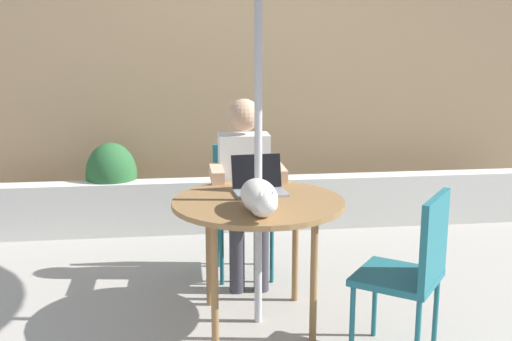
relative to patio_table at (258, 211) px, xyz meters
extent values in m
plane|color=gray|center=(0.00, 0.00, -0.68)|extent=(14.00, 14.00, 0.00)
cube|color=#937756|center=(0.00, 2.38, 0.30)|extent=(5.79, 0.08, 1.96)
cube|color=beige|center=(0.00, 1.78, -0.46)|extent=(5.21, 0.20, 0.45)
cylinder|color=olive|center=(0.00, 0.00, 0.05)|extent=(0.99, 0.99, 0.03)
cylinder|color=olive|center=(0.27, 0.27, -0.32)|extent=(0.04, 0.04, 0.72)
cylinder|color=olive|center=(-0.27, 0.27, -0.32)|extent=(0.04, 0.04, 0.72)
cylinder|color=olive|center=(-0.27, -0.27, -0.32)|extent=(0.04, 0.04, 0.72)
cylinder|color=olive|center=(0.27, -0.27, -0.32)|extent=(0.04, 0.04, 0.72)
cylinder|color=#B7B7BC|center=(0.00, 0.00, 0.46)|extent=(0.04, 0.04, 2.29)
cube|color=#1E606B|center=(0.00, 0.75, -0.24)|extent=(0.40, 0.40, 0.04)
cube|color=#1E606B|center=(0.00, 0.93, 0.00)|extent=(0.40, 0.04, 0.44)
cylinder|color=#1E606B|center=(0.17, 0.92, -0.47)|extent=(0.03, 0.03, 0.43)
cylinder|color=#1E606B|center=(-0.17, 0.92, -0.47)|extent=(0.03, 0.03, 0.43)
cylinder|color=#1E606B|center=(-0.17, 0.58, -0.47)|extent=(0.03, 0.03, 0.43)
cylinder|color=#1E606B|center=(0.17, 0.58, -0.47)|extent=(0.03, 0.03, 0.43)
cube|color=#1E606B|center=(0.66, -0.50, -0.24)|extent=(0.56, 0.56, 0.04)
cube|color=#1E606B|center=(0.80, -0.61, 0.00)|extent=(0.27, 0.34, 0.44)
cylinder|color=#1E606B|center=(0.69, -0.74, -0.47)|extent=(0.03, 0.03, 0.43)
cylinder|color=#1E606B|center=(0.90, -0.47, -0.47)|extent=(0.03, 0.03, 0.43)
cylinder|color=#1E606B|center=(0.62, -0.26, -0.47)|extent=(0.03, 0.03, 0.43)
cylinder|color=#1E606B|center=(0.42, -0.53, -0.47)|extent=(0.03, 0.03, 0.43)
cube|color=white|center=(0.00, 0.75, 0.05)|extent=(0.34, 0.20, 0.54)
sphere|color=#DBAD89|center=(0.00, 0.74, 0.45)|extent=(0.22, 0.22, 0.22)
cube|color=#383842|center=(-0.08, 0.60, -0.17)|extent=(0.12, 0.30, 0.12)
cylinder|color=#383842|center=(-0.08, 0.45, -0.45)|extent=(0.10, 0.10, 0.46)
cube|color=#383842|center=(0.08, 0.60, -0.17)|extent=(0.12, 0.30, 0.12)
cylinder|color=#383842|center=(0.08, 0.45, -0.45)|extent=(0.10, 0.10, 0.46)
cube|color=#DBAD89|center=(-0.20, 0.53, 0.10)|extent=(0.08, 0.32, 0.08)
cube|color=#DBAD89|center=(0.20, 0.53, 0.10)|extent=(0.08, 0.32, 0.08)
cube|color=gray|center=(0.03, 0.14, 0.07)|extent=(0.32, 0.25, 0.02)
cube|color=black|center=(0.02, 0.24, 0.18)|extent=(0.30, 0.08, 0.20)
cube|color=gray|center=(0.02, 0.25, 0.18)|extent=(0.30, 0.08, 0.20)
ellipsoid|color=silver|center=(-0.03, -0.23, 0.15)|extent=(0.21, 0.41, 0.17)
sphere|color=silver|center=(-0.02, -0.45, 0.17)|extent=(0.11, 0.11, 0.11)
ellipsoid|color=white|center=(-0.02, -0.34, 0.11)|extent=(0.13, 0.13, 0.09)
cylinder|color=silver|center=(-0.01, 0.05, 0.09)|extent=(0.04, 0.18, 0.04)
cone|color=silver|center=(-0.05, -0.46, 0.22)|extent=(0.04, 0.04, 0.03)
cone|color=silver|center=(0.01, -0.45, 0.22)|extent=(0.04, 0.04, 0.03)
cylinder|color=#9E5138|center=(-1.00, 1.92, -0.55)|extent=(0.34, 0.34, 0.26)
ellipsoid|color=#26592D|center=(-1.00, 1.92, -0.19)|extent=(0.43, 0.43, 0.54)
camera|label=1|loc=(-0.46, -3.50, 1.03)|focal=45.16mm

